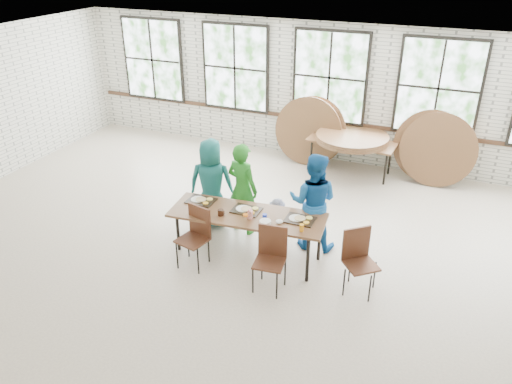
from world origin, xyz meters
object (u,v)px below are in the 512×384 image
at_px(chair_near_left, 196,231).
at_px(dining_table, 247,217).
at_px(storage_table, 352,143).
at_px(chair_near_right, 271,253).

bearing_deg(chair_near_left, dining_table, 51.37).
height_order(dining_table, storage_table, same).
relative_size(dining_table, chair_near_left, 2.60).
distance_m(dining_table, storage_table, 3.75).
xyz_separation_m(chair_near_left, chair_near_right, (1.25, -0.09, 0.00)).
bearing_deg(dining_table, chair_near_left, -147.31).
height_order(dining_table, chair_near_left, chair_near_left).
bearing_deg(storage_table, dining_table, -97.81).
relative_size(chair_near_left, storage_table, 0.51).
relative_size(dining_table, storage_table, 1.33).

